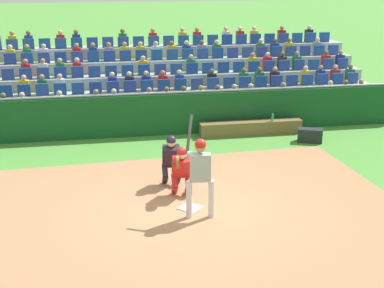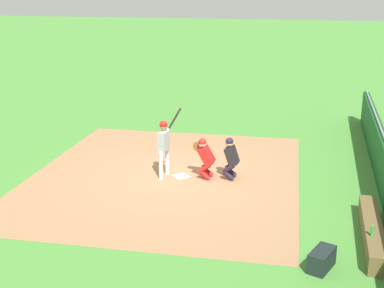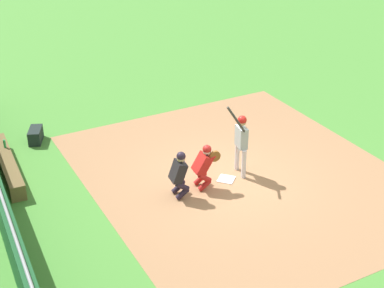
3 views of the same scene
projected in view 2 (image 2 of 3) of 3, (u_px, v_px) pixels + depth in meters
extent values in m
plane|color=#4B8E38|center=(181.00, 176.00, 15.93)|extent=(160.00, 160.00, 0.00)
cube|color=#A67651|center=(166.00, 175.00, 16.04)|extent=(10.04, 8.57, 0.01)
cube|color=white|center=(181.00, 176.00, 15.92)|extent=(0.62, 0.62, 0.02)
cylinder|color=silver|center=(161.00, 166.00, 15.59)|extent=(0.14, 0.14, 0.85)
cylinder|color=silver|center=(167.00, 161.00, 16.02)|extent=(0.14, 0.14, 0.85)
cube|color=#969FA2|center=(164.00, 141.00, 15.59)|extent=(0.46, 0.27, 0.60)
sphere|color=#A57E4D|center=(163.00, 127.00, 15.46)|extent=(0.22, 0.22, 0.22)
sphere|color=#B61914|center=(163.00, 125.00, 15.44)|extent=(0.24, 0.24, 0.24)
cylinder|color=#969FA2|center=(165.00, 131.00, 15.55)|extent=(0.47, 0.19, 0.14)
cylinder|color=#969FA2|center=(167.00, 130.00, 15.70)|extent=(0.18, 0.16, 0.13)
cylinder|color=#2D2A24|center=(175.00, 119.00, 15.50)|extent=(0.25, 0.50, 0.74)
sphere|color=black|center=(169.00, 129.00, 15.73)|extent=(0.06, 0.06, 0.06)
cylinder|color=red|center=(205.00, 175.00, 15.62)|extent=(0.16, 0.39, 0.34)
cylinder|color=red|center=(205.00, 168.00, 15.56)|extent=(0.16, 0.39, 0.33)
cylinder|color=red|center=(207.00, 172.00, 15.91)|extent=(0.16, 0.39, 0.34)
cylinder|color=red|center=(208.00, 165.00, 15.85)|extent=(0.16, 0.39, 0.33)
cube|color=red|center=(207.00, 156.00, 15.60)|extent=(0.45, 0.51, 0.60)
cube|color=red|center=(203.00, 155.00, 15.63)|extent=(0.40, 0.30, 0.43)
sphere|color=beige|center=(202.00, 144.00, 15.54)|extent=(0.22, 0.22, 0.22)
cube|color=black|center=(202.00, 144.00, 15.54)|extent=(0.21, 0.15, 0.19)
sphere|color=red|center=(202.00, 142.00, 15.52)|extent=(0.24, 0.24, 0.24)
cylinder|color=brown|center=(198.00, 146.00, 15.73)|extent=(0.09, 0.30, 0.30)
cylinder|color=red|center=(204.00, 149.00, 15.73)|extent=(0.13, 0.39, 0.22)
cylinder|color=#271C2C|center=(228.00, 175.00, 15.58)|extent=(0.17, 0.39, 0.34)
cylinder|color=#271C2C|center=(229.00, 169.00, 15.52)|extent=(0.17, 0.39, 0.33)
cylinder|color=#271C2C|center=(231.00, 172.00, 15.87)|extent=(0.17, 0.39, 0.34)
cylinder|color=#271C2C|center=(231.00, 165.00, 15.81)|extent=(0.17, 0.39, 0.33)
cube|color=black|center=(232.00, 156.00, 15.54)|extent=(0.45, 0.44, 0.60)
cube|color=#271C2C|center=(228.00, 155.00, 15.57)|extent=(0.39, 0.23, 0.45)
sphere|color=tan|center=(229.00, 144.00, 15.46)|extent=(0.22, 0.22, 0.22)
cube|color=black|center=(229.00, 144.00, 15.46)|extent=(0.20, 0.12, 0.20)
sphere|color=#271C2C|center=(229.00, 142.00, 15.44)|extent=(0.24, 0.24, 0.24)
cube|color=brown|center=(372.00, 232.00, 11.86)|extent=(3.35, 0.40, 0.44)
cylinder|color=green|center=(372.00, 231.00, 11.15)|extent=(0.07, 0.07, 0.24)
cube|color=black|center=(322.00, 259.00, 10.67)|extent=(0.83, 0.60, 0.42)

